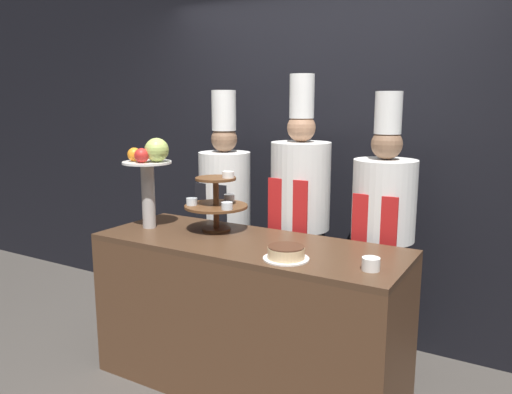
% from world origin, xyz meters
% --- Properties ---
extents(wall_back, '(10.00, 0.06, 2.80)m').
position_xyz_m(wall_back, '(0.00, 1.34, 1.40)').
color(wall_back, black).
rests_on(wall_back, ground_plane).
extents(buffet_counter, '(1.86, 0.68, 0.91)m').
position_xyz_m(buffet_counter, '(0.00, 0.34, 0.46)').
color(buffet_counter, brown).
rests_on(buffet_counter, ground_plane).
extents(tiered_stand, '(0.40, 0.40, 0.38)m').
position_xyz_m(tiered_stand, '(-0.30, 0.47, 1.10)').
color(tiered_stand, brown).
rests_on(tiered_stand, buffet_counter).
extents(fruit_pedestal, '(0.31, 0.31, 0.58)m').
position_xyz_m(fruit_pedestal, '(-0.70, 0.31, 1.32)').
color(fruit_pedestal, '#B2ADA8').
rests_on(fruit_pedestal, buffet_counter).
extents(cake_round, '(0.24, 0.24, 0.07)m').
position_xyz_m(cake_round, '(0.35, 0.16, 0.95)').
color(cake_round, white).
rests_on(cake_round, buffet_counter).
extents(cup_white, '(0.09, 0.09, 0.06)m').
position_xyz_m(cup_white, '(0.78, 0.21, 0.95)').
color(cup_white, white).
rests_on(cup_white, buffet_counter).
extents(chef_left, '(0.38, 0.38, 1.80)m').
position_xyz_m(chef_left, '(-0.57, 0.95, 0.95)').
color(chef_left, '#38332D').
rests_on(chef_left, ground_plane).
extents(chef_center_left, '(0.40, 0.40, 1.90)m').
position_xyz_m(chef_center_left, '(0.05, 0.95, 1.00)').
color(chef_center_left, black).
rests_on(chef_center_left, ground_plane).
extents(chef_center_right, '(0.39, 0.39, 1.78)m').
position_xyz_m(chef_center_right, '(0.62, 0.95, 0.95)').
color(chef_center_right, '#38332D').
rests_on(chef_center_right, ground_plane).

